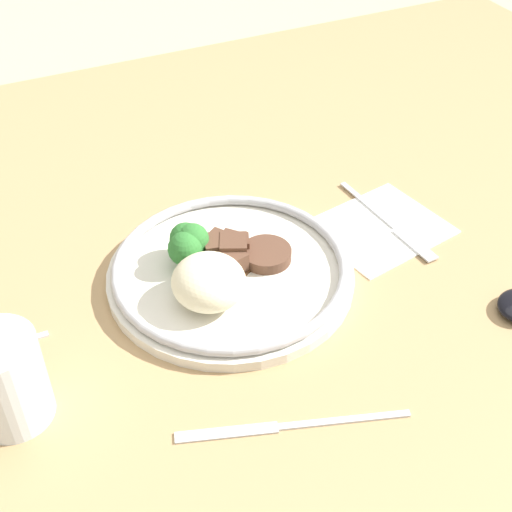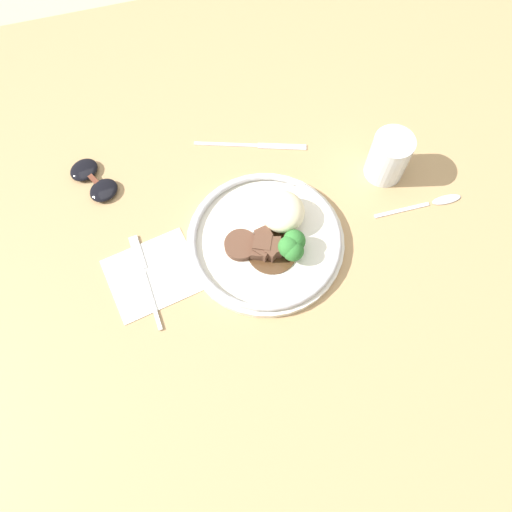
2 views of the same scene
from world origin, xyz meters
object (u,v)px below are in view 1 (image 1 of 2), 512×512
at_px(plate, 225,269).
at_px(fork, 394,227).
at_px(juice_glass, 7,384).
at_px(knife, 285,426).

xyz_separation_m(plate, fork, (-0.23, 0.00, -0.02)).
height_order(juice_glass, knife, juice_glass).
height_order(fork, knife, fork).
bearing_deg(juice_glass, plate, -161.18).
relative_size(plate, fork, 1.52).
bearing_deg(knife, juice_glass, -11.02).
xyz_separation_m(plate, juice_glass, (0.25, 0.09, 0.02)).
xyz_separation_m(plate, knife, (0.03, 0.21, -0.02)).
bearing_deg(plate, knife, 81.61).
bearing_deg(juice_glass, fork, -169.99).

